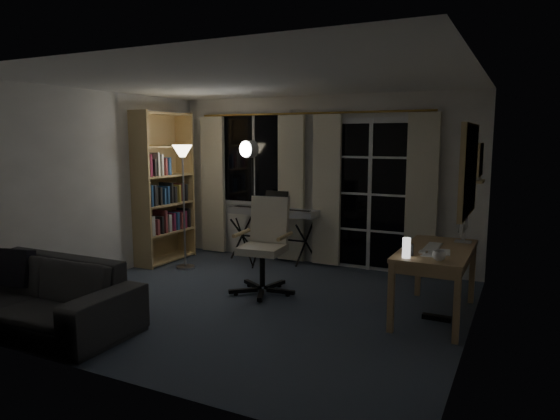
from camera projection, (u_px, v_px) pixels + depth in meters
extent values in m
cube|color=#3D4759|center=(251.00, 303.00, 5.52)|extent=(4.50, 4.00, 0.02)
cube|color=white|center=(255.00, 159.00, 7.52)|extent=(1.20, 0.06, 1.40)
cube|color=black|center=(254.00, 159.00, 7.50)|extent=(1.10, 0.02, 1.30)
cube|color=white|center=(254.00, 159.00, 7.49)|extent=(0.04, 0.03, 1.30)
cube|color=white|center=(371.00, 196.00, 6.80)|extent=(1.32, 0.06, 2.11)
cube|color=black|center=(349.00, 195.00, 6.90)|extent=(0.55, 0.02, 1.95)
cube|color=black|center=(392.00, 197.00, 6.64)|extent=(0.55, 0.02, 1.95)
cube|color=white|center=(370.00, 196.00, 6.76)|extent=(0.05, 0.04, 2.05)
cube|color=white|center=(369.00, 231.00, 6.83)|extent=(1.15, 0.03, 0.03)
cube|color=white|center=(370.00, 194.00, 6.76)|extent=(1.15, 0.03, 0.03)
cube|color=white|center=(371.00, 157.00, 6.69)|extent=(1.15, 0.03, 0.03)
cylinder|color=gold|center=(308.00, 113.00, 6.96)|extent=(3.50, 0.03, 0.03)
cube|color=beige|center=(213.00, 185.00, 7.80)|extent=(0.40, 0.07, 2.10)
cube|color=beige|center=(291.00, 189.00, 7.21)|extent=(0.40, 0.07, 2.10)
cube|color=beige|center=(327.00, 191.00, 6.97)|extent=(0.40, 0.07, 2.10)
cube|color=beige|center=(422.00, 195.00, 6.39)|extent=(0.40, 0.07, 2.10)
cube|color=tan|center=(140.00, 191.00, 6.83)|extent=(0.35, 0.03, 2.18)
cube|color=tan|center=(184.00, 185.00, 7.70)|extent=(0.35, 0.03, 2.18)
cube|color=tan|center=(155.00, 187.00, 7.33)|extent=(0.04, 0.98, 2.18)
cube|color=tan|center=(166.00, 258.00, 7.41)|extent=(0.35, 0.98, 0.03)
cube|color=tan|center=(165.00, 232.00, 7.35)|extent=(0.35, 0.98, 0.03)
cube|color=tan|center=(164.00, 204.00, 7.30)|extent=(0.35, 0.98, 0.03)
cube|color=tan|center=(163.00, 176.00, 7.24)|extent=(0.35, 0.98, 0.03)
cube|color=tan|center=(162.00, 147.00, 7.18)|extent=(0.35, 0.98, 0.03)
cube|color=tan|center=(161.00, 114.00, 7.11)|extent=(0.35, 0.98, 0.03)
cube|color=silver|center=(147.00, 226.00, 6.97)|extent=(0.24, 0.07, 0.28)
cube|color=#9C4144|center=(152.00, 227.00, 7.07)|extent=(0.24, 0.05, 0.22)
cube|color=#292929|center=(157.00, 225.00, 7.14)|extent=(0.24, 0.04, 0.25)
cube|color=#9C4144|center=(160.00, 221.00, 7.21)|extent=(0.24, 0.04, 0.33)
cube|color=silver|center=(164.00, 223.00, 7.29)|extent=(0.24, 0.06, 0.25)
cube|color=#952A55|center=(169.00, 222.00, 7.38)|extent=(0.24, 0.04, 0.26)
cube|color=#335D99|center=(172.00, 221.00, 7.45)|extent=(0.24, 0.05, 0.27)
cube|color=#9C4144|center=(176.00, 220.00, 7.54)|extent=(0.24, 0.04, 0.25)
cube|color=#952A55|center=(180.00, 219.00, 7.61)|extent=(0.24, 0.06, 0.26)
cube|color=#292929|center=(184.00, 217.00, 7.69)|extent=(0.24, 0.03, 0.29)
cube|color=#335D99|center=(146.00, 196.00, 6.91)|extent=(0.24, 0.04, 0.30)
cube|color=#292929|center=(150.00, 195.00, 6.98)|extent=(0.24, 0.06, 0.29)
cube|color=#292929|center=(155.00, 196.00, 7.07)|extent=(0.24, 0.04, 0.25)
cube|color=#335D99|center=(159.00, 196.00, 7.15)|extent=(0.24, 0.03, 0.23)
cube|color=#335D99|center=(162.00, 195.00, 7.22)|extent=(0.24, 0.04, 0.25)
cube|color=#292929|center=(166.00, 193.00, 7.29)|extent=(0.24, 0.04, 0.30)
cube|color=#292929|center=(170.00, 194.00, 7.36)|extent=(0.24, 0.05, 0.24)
cube|color=#A8983F|center=(174.00, 193.00, 7.44)|extent=(0.24, 0.05, 0.25)
cube|color=#9C4144|center=(177.00, 192.00, 7.52)|extent=(0.24, 0.03, 0.27)
cube|color=#292929|center=(181.00, 192.00, 7.59)|extent=(0.24, 0.03, 0.25)
cube|color=#952A55|center=(145.00, 165.00, 6.85)|extent=(0.24, 0.04, 0.31)
cube|color=#292929|center=(149.00, 168.00, 6.92)|extent=(0.24, 0.03, 0.24)
cube|color=silver|center=(153.00, 164.00, 6.98)|extent=(0.24, 0.04, 0.33)
cube|color=silver|center=(156.00, 165.00, 7.06)|extent=(0.24, 0.04, 0.30)
cube|color=#9C4144|center=(160.00, 167.00, 7.13)|extent=(0.24, 0.04, 0.24)
cube|color=#335D99|center=(164.00, 166.00, 7.20)|extent=(0.24, 0.05, 0.25)
cylinder|color=#B2B2B7|center=(186.00, 267.00, 6.99)|extent=(0.28, 0.28, 0.03)
cylinder|color=#B2B2B7|center=(184.00, 210.00, 6.88)|extent=(0.03, 0.03, 1.59)
cone|color=#FFE5B2|center=(182.00, 151.00, 6.76)|extent=(0.30, 0.30, 0.16)
cylinder|color=black|center=(242.00, 235.00, 7.47)|extent=(0.03, 0.65, 0.59)
cylinder|color=black|center=(242.00, 235.00, 7.47)|extent=(0.03, 0.65, 0.59)
cylinder|color=black|center=(306.00, 242.00, 7.01)|extent=(0.03, 0.65, 0.59)
cylinder|color=black|center=(306.00, 242.00, 7.01)|extent=(0.03, 0.65, 0.59)
cylinder|color=black|center=(273.00, 238.00, 7.24)|extent=(1.04, 0.04, 0.02)
cube|color=silver|center=(273.00, 212.00, 7.19)|extent=(1.35, 0.36, 0.09)
cube|color=white|center=(270.00, 210.00, 7.11)|extent=(1.25, 0.16, 0.02)
cube|color=black|center=(272.00, 209.00, 7.14)|extent=(1.20, 0.10, 0.01)
cube|color=black|center=(276.00, 199.00, 7.25)|extent=(0.36, 0.08, 0.22)
cylinder|color=black|center=(259.00, 244.00, 7.01)|extent=(0.12, 0.27, 0.72)
cylinder|color=black|center=(256.00, 241.00, 7.21)|extent=(0.19, 0.23, 0.73)
cylinder|color=black|center=(245.00, 243.00, 7.07)|extent=(0.28, 0.08, 0.73)
cylinder|color=black|center=(253.00, 193.00, 7.00)|extent=(0.04, 0.04, 1.25)
cylinder|color=silver|center=(249.00, 149.00, 6.87)|extent=(0.27, 0.21, 0.24)
cylinder|color=white|center=(245.00, 149.00, 6.82)|extent=(0.20, 0.09, 0.21)
cube|color=black|center=(281.00, 291.00, 5.77)|extent=(0.34, 0.08, 0.04)
cylinder|color=black|center=(288.00, 294.00, 5.75)|extent=(0.06, 0.06, 0.05)
cube|color=black|center=(275.00, 285.00, 6.03)|extent=(0.12, 0.34, 0.04)
cylinder|color=black|center=(279.00, 285.00, 6.10)|extent=(0.06, 0.06, 0.05)
cube|color=black|center=(253.00, 284.00, 6.05)|extent=(0.32, 0.22, 0.04)
cylinder|color=black|center=(249.00, 284.00, 6.12)|extent=(0.06, 0.06, 0.05)
cube|color=black|center=(243.00, 291.00, 5.80)|extent=(0.29, 0.26, 0.04)
cylinder|color=black|center=(236.00, 293.00, 5.78)|extent=(0.06, 0.06, 0.05)
cube|color=black|center=(261.00, 295.00, 5.63)|extent=(0.18, 0.33, 0.04)
cylinder|color=black|center=(260.00, 299.00, 5.55)|extent=(0.06, 0.06, 0.05)
cylinder|color=black|center=(262.00, 269.00, 5.82)|extent=(0.07, 0.07, 0.42)
cube|color=#EBE1C6|center=(262.00, 249.00, 5.79)|extent=(0.53, 0.53, 0.08)
cube|color=#EBE1C6|center=(270.00, 219.00, 5.96)|extent=(0.47, 0.17, 0.55)
cube|color=black|center=(271.00, 217.00, 5.99)|extent=(0.45, 0.15, 0.51)
cylinder|color=tan|center=(241.00, 233.00, 5.88)|extent=(0.09, 0.42, 0.05)
cylinder|color=tan|center=(285.00, 236.00, 5.69)|extent=(0.09, 0.42, 0.05)
cube|color=tan|center=(437.00, 251.00, 5.00)|extent=(0.67, 1.32, 0.04)
cube|color=tan|center=(436.00, 257.00, 5.01)|extent=(0.63, 1.28, 0.09)
cube|color=tan|center=(391.00, 298.00, 4.64)|extent=(0.06, 0.06, 0.67)
cube|color=tan|center=(457.00, 307.00, 4.38)|extent=(0.06, 0.06, 0.67)
cube|color=tan|center=(418.00, 267.00, 5.73)|extent=(0.06, 0.06, 0.67)
cube|color=tan|center=(472.00, 273.00, 5.47)|extent=(0.06, 0.06, 0.67)
cube|color=silver|center=(463.00, 242.00, 5.31)|extent=(0.17, 0.11, 0.01)
cube|color=silver|center=(464.00, 230.00, 5.29)|extent=(0.04, 0.03, 0.21)
cube|color=silver|center=(464.00, 216.00, 5.27)|extent=(0.04, 0.51, 0.32)
cube|color=black|center=(463.00, 216.00, 5.28)|extent=(0.01, 0.47, 0.28)
cube|color=white|center=(433.00, 247.00, 5.06)|extent=(0.13, 0.40, 0.02)
cube|color=white|center=(422.00, 252.00, 4.83)|extent=(0.06, 0.09, 0.02)
cube|color=white|center=(439.00, 252.00, 4.85)|extent=(0.24, 0.31, 0.01)
cube|color=white|center=(433.00, 256.00, 4.70)|extent=(0.21, 0.16, 0.00)
cube|color=black|center=(411.00, 250.00, 4.69)|extent=(0.05, 0.04, 0.11)
cylinder|color=white|center=(406.00, 248.00, 4.61)|extent=(0.08, 0.08, 0.19)
cube|color=black|center=(437.00, 318.00, 4.99)|extent=(0.28, 0.08, 0.05)
imported|color=silver|center=(439.00, 254.00, 4.51)|extent=(0.12, 0.09, 0.12)
cube|color=tan|center=(469.00, 170.00, 4.01)|extent=(0.04, 0.94, 0.74)
cube|color=white|center=(466.00, 170.00, 4.02)|extent=(0.01, 0.84, 0.64)
cube|color=tan|center=(480.00, 160.00, 4.80)|extent=(0.03, 0.42, 0.32)
cube|color=#468A45|center=(478.00, 160.00, 4.80)|extent=(0.00, 0.36, 0.26)
cube|color=tan|center=(476.00, 181.00, 5.31)|extent=(0.16, 0.30, 0.02)
cone|color=#EBE1C6|center=(476.00, 173.00, 5.29)|extent=(0.12, 0.12, 0.15)
imported|color=#313134|center=(28.00, 282.00, 4.78)|extent=(2.24, 0.68, 0.87)
cube|color=black|center=(15.00, 268.00, 5.00)|extent=(0.41, 0.27, 0.39)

